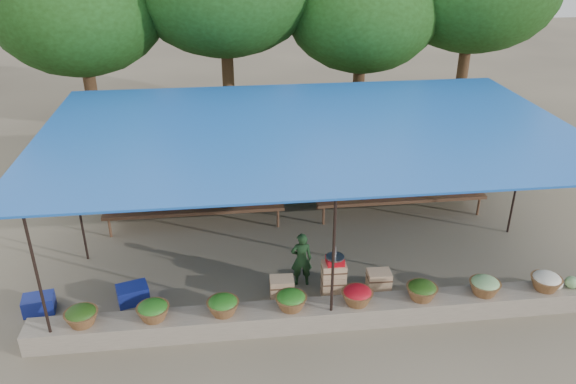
{
  "coord_description": "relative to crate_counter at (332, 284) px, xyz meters",
  "views": [
    {
      "loc": [
        -1.73,
        -10.77,
        6.64
      ],
      "look_at": [
        -0.39,
        0.2,
        1.26
      ],
      "focal_mm": 35.0,
      "sensor_mm": 36.0,
      "label": 1
    }
  ],
  "objects": [
    {
      "name": "customer_mid",
      "position": [
        1.57,
        4.06,
        0.58
      ],
      "size": [
        1.18,
        0.71,
        1.77
      ],
      "primitive_type": "imported",
      "rotation": [
        0.0,
        0.0,
        0.05
      ],
      "color": "slate",
      "rests_on": "ground"
    },
    {
      "name": "fruit_table_right",
      "position": [
        2.31,
        3.34,
        0.3
      ],
      "size": [
        4.21,
        0.95,
        0.93
      ],
      "color": "#46271C",
      "rests_on": "ground"
    },
    {
      "name": "stone_curb",
      "position": [
        -0.19,
        -0.76,
        -0.11
      ],
      "size": [
        10.6,
        0.55,
        0.4
      ],
      "primitive_type": "cube",
      "color": "#71685B",
      "rests_on": "ground"
    },
    {
      "name": "vendor_seated",
      "position": [
        -0.52,
        0.52,
        0.27
      ],
      "size": [
        0.44,
        0.3,
        1.16
      ],
      "primitive_type": "imported",
      "rotation": [
        0.0,
        0.0,
        3.1
      ],
      "color": "#18361A",
      "rests_on": "ground"
    },
    {
      "name": "blue_crate_front",
      "position": [
        -5.52,
        0.23,
        -0.14
      ],
      "size": [
        0.61,
        0.48,
        0.33
      ],
      "primitive_type": "cube",
      "rotation": [
        0.0,
        0.0,
        0.15
      ],
      "color": "navy",
      "rests_on": "ground"
    },
    {
      "name": "customer_left",
      "position": [
        -3.74,
        3.88,
        0.45
      ],
      "size": [
        0.86,
        0.74,
        1.53
      ],
      "primitive_type": "imported",
      "rotation": [
        0.0,
        0.0,
        -0.24
      ],
      "color": "slate",
      "rests_on": "ground"
    },
    {
      "name": "customer_right",
      "position": [
        4.73,
        4.22,
        0.57
      ],
      "size": [
        1.12,
        0.79,
        1.77
      ],
      "primitive_type": "imported",
      "rotation": [
        0.0,
        0.0,
        -0.39
      ],
      "color": "slate",
      "rests_on": "ground"
    },
    {
      "name": "weighing_scale",
      "position": [
        0.04,
        -0.0,
        0.55
      ],
      "size": [
        0.35,
        0.35,
        0.37
      ],
      "color": "red",
      "rests_on": "crate_counter"
    },
    {
      "name": "netting_backdrop",
      "position": [
        -0.19,
        5.14,
        0.94
      ],
      "size": [
        10.6,
        0.06,
        2.5
      ],
      "primitive_type": "cube",
      "color": "#1C3E16",
      "rests_on": "ground"
    },
    {
      "name": "fruit_table_left",
      "position": [
        -2.69,
        3.34,
        0.3
      ],
      "size": [
        4.21,
        0.95,
        0.93
      ],
      "color": "#46271C",
      "rests_on": "ground"
    },
    {
      "name": "ground",
      "position": [
        -0.19,
        1.99,
        -0.31
      ],
      "size": [
        60.0,
        60.0,
        0.0
      ],
      "primitive_type": "plane",
      "color": "brown",
      "rests_on": "ground"
    },
    {
      "name": "produce_baskets",
      "position": [
        -0.29,
        -0.76,
        0.25
      ],
      "size": [
        8.98,
        0.58,
        0.34
      ],
      "color": "brown",
      "rests_on": "stone_curb"
    },
    {
      "name": "crate_counter",
      "position": [
        0.0,
        0.0,
        0.0
      ],
      "size": [
        2.36,
        0.36,
        0.77
      ],
      "color": "tan",
      "rests_on": "ground"
    },
    {
      "name": "blue_crate_back",
      "position": [
        -3.82,
        0.33,
        -0.14
      ],
      "size": [
        0.67,
        0.56,
        0.34
      ],
      "primitive_type": "cube",
      "rotation": [
        0.0,
        0.0,
        0.29
      ],
      "color": "navy",
      "rests_on": "ground"
    },
    {
      "name": "stall_canopy",
      "position": [
        -0.19,
        2.06,
        2.36
      ],
      "size": [
        10.8,
        6.6,
        2.82
      ],
      "color": "black",
      "rests_on": "ground"
    }
  ]
}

